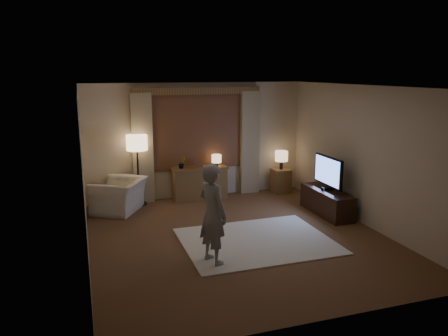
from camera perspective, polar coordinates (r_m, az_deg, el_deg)
name	(u,v)px	position (r m, az deg, el deg)	size (l,w,h in m)	color
room	(229,157)	(7.81, 0.67, 1.38)	(5.04, 5.54, 2.64)	brown
rug	(257,241)	(7.58, 4.28, -9.47)	(2.50, 2.00, 0.02)	white
sideboard	(200,184)	(9.89, -3.19, -2.09)	(1.20, 0.40, 0.70)	brown
picture_frame	(199,164)	(9.78, -3.23, 0.46)	(0.16, 0.02, 0.20)	brown
plant	(182,163)	(9.68, -5.52, 0.60)	(0.17, 0.13, 0.30)	#999999
table_lamp_sideboard	(216,159)	(9.87, -0.99, 1.17)	(0.22, 0.22, 0.30)	black
floor_lamp	(137,146)	(9.42, -11.30, 2.77)	(0.45, 0.45, 1.53)	black
armchair	(119,196)	(9.25, -13.52, -3.54)	(1.04, 0.91, 0.67)	beige
side_table	(281,181)	(10.53, 7.43, -1.65)	(0.40, 0.40, 0.56)	brown
table_lamp_side	(281,157)	(10.41, 7.52, 1.49)	(0.30, 0.30, 0.44)	black
tv_stand	(327,202)	(9.11, 13.26, -4.35)	(0.45, 1.40, 0.50)	black
tv	(328,172)	(8.95, 13.45, -0.48)	(0.23, 0.96, 0.69)	black
person	(213,214)	(6.50, -1.48, -5.97)	(0.56, 0.36, 1.52)	#9B978F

